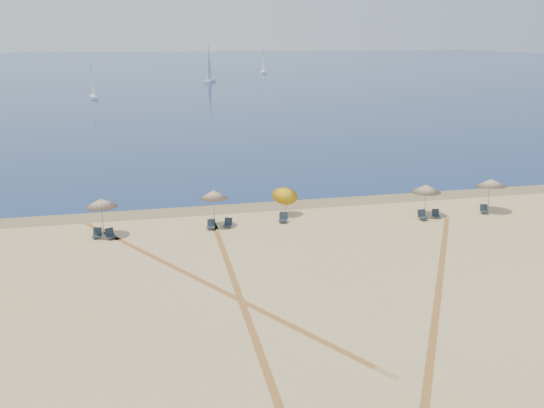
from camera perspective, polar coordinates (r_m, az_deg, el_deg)
The scene contains 20 objects.
ground at distance 24.28m, azimuth 10.90°, elevation -16.04°, with size 160.00×160.00×0.00m, color tan.
ocean at distance 244.15m, azimuth -10.96°, elevation 12.95°, with size 500.00×500.00×0.00m, color #0C2151.
wet_sand at distance 45.39m, azimuth -1.11°, elevation -0.19°, with size 500.00×500.00×0.00m, color olive.
umbrella_1 at distance 39.73m, azimuth -16.25°, elevation 0.12°, with size 2.10×2.11×2.60m.
umbrella_2 at distance 40.32m, azimuth -5.68°, elevation 0.95°, with size 1.88×1.88×2.61m.
umbrella_3 at distance 42.65m, azimuth 1.30°, elevation 1.08°, with size 1.90×1.94×2.39m.
umbrella_4 at distance 44.01m, azimuth 14.75°, elevation 1.47°, with size 2.14×2.14×2.37m.
umbrella_5 at distance 46.57m, azimuth 20.50°, elevation 1.94°, with size 2.26×2.30×2.56m.
chair_2 at distance 39.93m, azimuth -16.61°, elevation -2.78°, with size 0.65×0.73×0.67m.
chair_3 at distance 39.57m, azimuth -15.43°, elevation -2.85°, with size 0.79×0.84×0.69m.
chair_4 at distance 40.20m, azimuth -5.94°, elevation -2.05°, with size 0.69×0.75×0.66m.
chair_5 at distance 40.48m, azimuth -4.30°, elevation -1.88°, with size 0.74×0.79×0.65m.
chair_6 at distance 41.43m, azimuth 1.11°, elevation -1.36°, with size 0.80×0.86×0.72m.
chair_7 at distance 43.35m, azimuth 14.40°, elevation -1.08°, with size 0.61×0.71×0.72m.
chair_8 at distance 44.08m, azimuth 15.62°, elevation -0.95°, with size 0.63×0.70×0.62m.
chair_9 at distance 46.24m, azimuth 19.90°, elevation -0.51°, with size 0.70×0.76×0.66m.
sailboat_0 at distance 199.48m, azimuth -0.86°, elevation 13.27°, with size 1.60×5.53×8.16m.
sailboat_1 at distance 127.19m, azimuth -17.00°, elevation 10.74°, with size 2.00×4.95×7.16m.
sailboat_2 at distance 163.54m, azimuth -6.09°, elevation 12.70°, with size 3.91×6.71×9.76m.
tire_tracks at distance 30.97m, azimuth 1.26°, elevation -8.27°, with size 51.39×45.20×0.00m.
Camera 1 is at (-8.74, -18.65, 12.85)m, focal length 38.78 mm.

